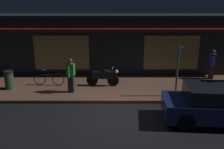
% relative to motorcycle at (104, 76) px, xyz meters
% --- Properties ---
extents(ground_plane, '(60.00, 60.00, 0.00)m').
position_rel_motorcycle_xyz_m(ground_plane, '(0.72, -3.06, -0.65)').
color(ground_plane, black).
extents(sidewalk_slab, '(18.00, 4.00, 0.15)m').
position_rel_motorcycle_xyz_m(sidewalk_slab, '(0.72, -0.06, -0.57)').
color(sidewalk_slab, brown).
rests_on(sidewalk_slab, ground_plane).
extents(storefront_building, '(18.00, 3.30, 3.60)m').
position_rel_motorcycle_xyz_m(storefront_building, '(0.72, 3.33, 1.16)').
color(storefront_building, black).
rests_on(storefront_building, ground_plane).
extents(motorcycle, '(1.70, 0.55, 0.97)m').
position_rel_motorcycle_xyz_m(motorcycle, '(0.00, 0.00, 0.00)').
color(motorcycle, black).
rests_on(motorcycle, sidewalk_slab).
extents(bicycle_parked, '(1.66, 0.42, 0.91)m').
position_rel_motorcycle_xyz_m(bicycle_parked, '(-2.86, 0.08, -0.14)').
color(bicycle_parked, black).
rests_on(bicycle_parked, sidewalk_slab).
extents(person_photographer, '(0.42, 0.61, 1.67)m').
position_rel_motorcycle_xyz_m(person_photographer, '(-1.52, -0.95, 0.38)').
color(person_photographer, '#28232D').
rests_on(person_photographer, sidewalk_slab).
extents(person_bystander, '(0.43, 0.61, 1.67)m').
position_rel_motorcycle_xyz_m(person_bystander, '(6.07, 1.21, 0.38)').
color(person_bystander, '#28232D').
rests_on(person_bystander, sidewalk_slab).
extents(sign_post, '(0.44, 0.09, 2.40)m').
position_rel_motorcycle_xyz_m(sign_post, '(3.42, -1.46, 0.86)').
color(sign_post, '#47474C').
rests_on(sign_post, sidewalk_slab).
extents(trash_bin, '(0.48, 0.48, 0.93)m').
position_rel_motorcycle_xyz_m(trash_bin, '(-4.70, -0.50, -0.03)').
color(trash_bin, '#2D4C33').
rests_on(trash_bin, sidewalk_slab).
extents(parked_car_near, '(4.23, 2.08, 1.42)m').
position_rel_motorcycle_xyz_m(parked_car_near, '(4.42, -3.74, 0.06)').
color(parked_car_near, black).
rests_on(parked_car_near, ground_plane).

